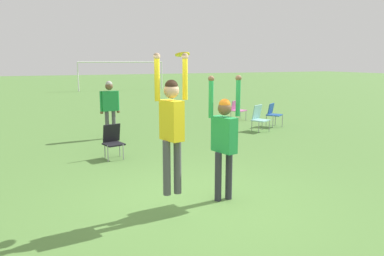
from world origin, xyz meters
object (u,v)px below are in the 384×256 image
person_jumping (172,121)px  frisbee (182,54)px  camping_chair_0 (273,113)px  person_defending (224,135)px  person_spectator_near (110,104)px  camping_chair_1 (259,117)px  camping_chair_3 (237,109)px  camping_chair_2 (113,139)px

person_jumping → frisbee: bearing=-61.2°
frisbee → camping_chair_0: (6.06, 5.84, -2.01)m
person_defending → person_spectator_near: size_ratio=1.21×
camping_chair_1 → person_defending: bearing=24.1°
person_defending → frisbee: (-0.77, 0.01, 1.36)m
frisbee → camping_chair_3: size_ratio=0.30×
person_defending → camping_chair_2: person_defending is taller
camping_chair_2 → person_spectator_near: bearing=-113.8°
camping_chair_2 → camping_chair_3: 7.32m
person_spectator_near → frisbee: bearing=-92.2°
person_defending → camping_chair_2: bearing=-176.3°
camping_chair_0 → person_spectator_near: size_ratio=0.47×
person_jumping → frisbee: frisbee is taller
person_defending → camping_chair_1: person_defending is taller
frisbee → camping_chair_0: size_ratio=0.27×
camping_chair_3 → camping_chair_1: bearing=49.7°
camping_chair_2 → person_spectator_near: person_spectator_near is taller
frisbee → camping_chair_3: (5.66, 7.76, -2.06)m
camping_chair_3 → camping_chair_0: bearing=75.1°
person_jumping → person_spectator_near: (0.36, 6.39, -0.42)m
camping_chair_0 → person_spectator_near: person_spectator_near is taller
camping_chair_0 → camping_chair_3: size_ratio=1.08×
person_jumping → camping_chair_0: bearing=-60.0°
person_jumping → camping_chair_1: person_jumping is taller
person_spectator_near → person_jumping: bearing=-94.8°
camping_chair_3 → camping_chair_2: bearing=7.6°
person_jumping → camping_chair_2: bearing=-12.5°
frisbee → camping_chair_2: 4.19m
person_defending → camping_chair_0: person_defending is taller
person_jumping → person_defending: size_ratio=1.00×
person_jumping → person_spectator_near: size_ratio=1.21×
person_jumping → person_spectator_near: 6.41m
frisbee → camping_chair_2: bearing=96.2°
camping_chair_2 → person_spectator_near: size_ratio=0.47×
camping_chair_0 → camping_chair_3: camping_chair_0 is taller
frisbee → person_spectator_near: bearing=89.4°
camping_chair_2 → person_defending: bearing=94.4°
person_defending → person_jumping: bearing=-90.0°
person_jumping → camping_chair_0: size_ratio=2.58×
camping_chair_1 → camping_chair_2: 5.69m
camping_chair_2 → camping_chair_3: bearing=-159.0°
camping_chair_1 → camping_chair_2: size_ratio=1.05×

